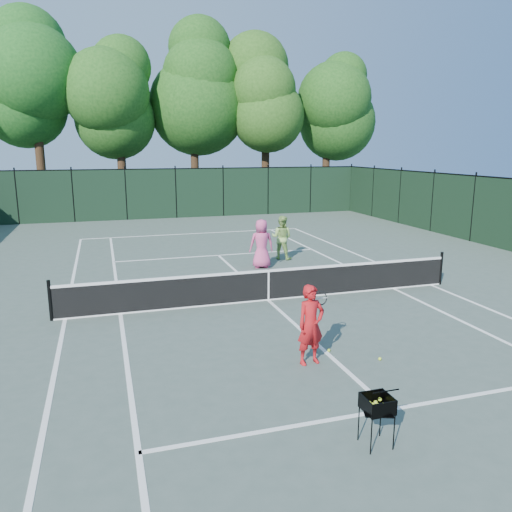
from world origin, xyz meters
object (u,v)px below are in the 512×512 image
object	(u,v)px
player_green	(282,237)
ball_hopper	(377,404)
loose_ball_near_cart	(380,359)
player_pink	(262,244)
loose_ball_midcourt	(329,350)
coach	(311,325)

from	to	relation	value
player_green	ball_hopper	xyz separation A→B (m)	(-2.98, -12.24, -0.20)
player_green	loose_ball_near_cart	bearing A→B (deg)	119.56
player_pink	loose_ball_near_cart	world-z (taller)	player_pink
player_green	loose_ball_near_cart	size ratio (longest dim) A/B	25.19
player_green	loose_ball_midcourt	size ratio (longest dim) A/B	25.19
player_green	loose_ball_near_cart	xyz separation A→B (m)	(-1.34, -9.62, -0.82)
coach	ball_hopper	world-z (taller)	coach
loose_ball_near_cart	player_pink	bearing A→B (deg)	89.04
player_green	loose_ball_midcourt	bearing A→B (deg)	113.88
coach	loose_ball_midcourt	distance (m)	1.08
player_pink	ball_hopper	world-z (taller)	player_pink
coach	player_green	xyz separation A→B (m)	(2.77, 9.31, 0.03)
player_pink	loose_ball_midcourt	world-z (taller)	player_pink
loose_ball_near_cart	loose_ball_midcourt	xyz separation A→B (m)	(-0.82, 0.71, 0.00)
player_pink	player_green	size ratio (longest dim) A/B	1.04
ball_hopper	player_pink	bearing A→B (deg)	100.73
player_pink	player_green	distance (m)	1.67
ball_hopper	loose_ball_midcourt	bearing A→B (deg)	95.95
coach	player_pink	distance (m)	8.30
ball_hopper	loose_ball_midcourt	world-z (taller)	ball_hopper
player_pink	loose_ball_near_cart	size ratio (longest dim) A/B	26.25
coach	player_green	size ratio (longest dim) A/B	0.96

